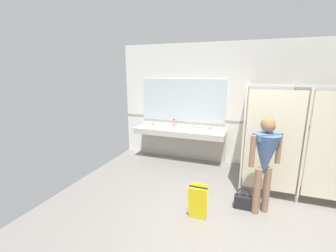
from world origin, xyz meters
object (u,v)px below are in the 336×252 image
at_px(person_standing, 265,155).
at_px(paper_cup, 170,128).
at_px(wet_floor_sign, 198,202).
at_px(handbag, 243,201).
at_px(soap_dispenser, 174,124).

distance_m(person_standing, paper_cup, 2.64).
height_order(paper_cup, wet_floor_sign, paper_cup).
relative_size(handbag, paper_cup, 3.48).
bearing_deg(paper_cup, soap_dispenser, 90.56).
distance_m(soap_dispenser, paper_cup, 0.30).
height_order(person_standing, paper_cup, person_standing).
xyz_separation_m(paper_cup, wet_floor_sign, (1.20, -2.09, -0.59)).
bearing_deg(paper_cup, handbag, -40.13).
height_order(handbag, paper_cup, paper_cup).
bearing_deg(handbag, wet_floor_sign, -140.41).
distance_m(person_standing, wet_floor_sign, 1.26).
distance_m(person_standing, handbag, 0.91).
distance_m(person_standing, soap_dispenser, 2.83).
relative_size(person_standing, wet_floor_sign, 2.88).
bearing_deg(wet_floor_sign, person_standing, 29.45).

